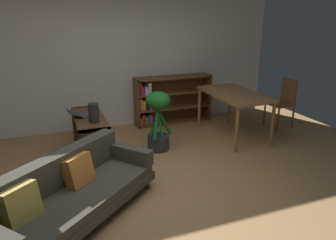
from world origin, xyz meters
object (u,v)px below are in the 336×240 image
open_laptop (83,114)px  desk_speaker (94,113)px  bookshelf (168,100)px  potted_floor_plant (158,118)px  media_console (91,136)px  fabric_couch (68,192)px  dining_chair_near (283,101)px  dining_table (234,97)px

open_laptop → desk_speaker: bearing=-70.9°
bookshelf → potted_floor_plant: bearing=-116.9°
media_console → desk_speaker: desk_speaker is taller
fabric_couch → dining_chair_near: dining_chair_near is taller
fabric_couch → dining_table: 3.37m
media_console → potted_floor_plant: size_ratio=1.25×
fabric_couch → media_console: size_ratio=1.65×
dining_table → bookshelf: bookshelf is taller
open_laptop → desk_speaker: 0.40m
fabric_couch → desk_speaker: bearing=69.7°
media_console → potted_floor_plant: potted_floor_plant is taller
potted_floor_plant → bookshelf: size_ratio=0.62×
fabric_couch → bookshelf: size_ratio=1.29×
dining_chair_near → bookshelf: 2.25m
fabric_couch → dining_chair_near: bearing=21.8°
open_laptop → bookshelf: bookshelf is taller
media_console → dining_table: size_ratio=0.85×
dining_table → dining_chair_near: size_ratio=1.55×
open_laptop → dining_table: 2.60m
dining_table → desk_speaker: bearing=-174.7°
dining_chair_near → media_console: bearing=-179.3°
fabric_couch → dining_table: (2.96, 1.55, 0.40)m
media_console → dining_chair_near: dining_chair_near is taller
dining_table → potted_floor_plant: bearing=-174.8°
fabric_couch → bookshelf: bookshelf is taller
open_laptop → dining_chair_near: 3.79m
fabric_couch → dining_chair_near: size_ratio=2.17×
media_console → potted_floor_plant: 1.09m
fabric_couch → bookshelf: bearing=51.4°
dining_chair_near → bookshelf: bookshelf is taller
desk_speaker → potted_floor_plant: 1.04m
dining_table → bookshelf: bearing=125.8°
media_console → dining_table: 2.55m
media_console → open_laptop: open_laptop is taller
fabric_couch → open_laptop: size_ratio=4.73×
fabric_couch → open_laptop: 1.75m
media_console → potted_floor_plant: bearing=-10.6°
potted_floor_plant → dining_table: size_ratio=0.67×
open_laptop → bookshelf: 2.05m
open_laptop → desk_speaker: (0.12, -0.36, 0.11)m
dining_table → open_laptop: bearing=177.2°
dining_chair_near → dining_table: bearing=-174.8°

